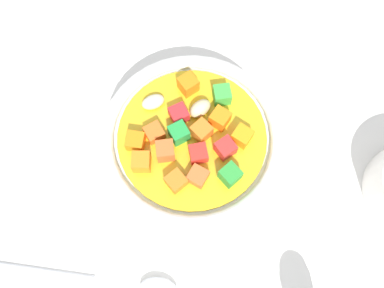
% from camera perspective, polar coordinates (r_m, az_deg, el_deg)
% --- Properties ---
extents(ground_plane, '(1.40, 1.40, 0.02)m').
position_cam_1_polar(ground_plane, '(0.43, 0.00, -1.64)').
color(ground_plane, silver).
extents(soup_bowl_main, '(0.18, 0.18, 0.07)m').
position_cam_1_polar(soup_bowl_main, '(0.39, -0.01, 0.17)').
color(soup_bowl_main, white).
rests_on(soup_bowl_main, ground_plane).
extents(spoon, '(0.19, 0.11, 0.01)m').
position_cam_1_polar(spoon, '(0.41, -12.56, -19.06)').
color(spoon, silver).
rests_on(spoon, ground_plane).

